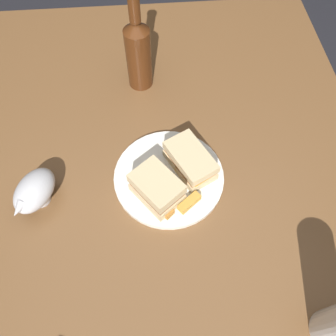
{
  "coord_description": "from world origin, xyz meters",
  "views": [
    {
      "loc": [
        -0.39,
        0.03,
        1.38
      ],
      "look_at": [
        -0.01,
        0.0,
        0.74
      ],
      "focal_mm": 36.3,
      "sensor_mm": 36.0,
      "label": 1
    }
  ],
  "objects_px": {
    "gravy_boat": "(34,191)",
    "sandwich_half_right": "(190,162)",
    "plate": "(168,177)",
    "cider_bottle": "(138,52)",
    "sandwich_half_left": "(157,188)"
  },
  "relations": [
    {
      "from": "gravy_boat",
      "to": "sandwich_half_right",
      "type": "bearing_deg",
      "value": -82.33
    },
    {
      "from": "plate",
      "to": "cider_bottle",
      "type": "bearing_deg",
      "value": 9.09
    },
    {
      "from": "plate",
      "to": "sandwich_half_right",
      "type": "distance_m",
      "value": 0.06
    },
    {
      "from": "sandwich_half_left",
      "to": "cider_bottle",
      "type": "relative_size",
      "value": 0.47
    },
    {
      "from": "plate",
      "to": "sandwich_half_right",
      "type": "relative_size",
      "value": 1.78
    },
    {
      "from": "sandwich_half_right",
      "to": "cider_bottle",
      "type": "bearing_deg",
      "value": 19.06
    },
    {
      "from": "sandwich_half_left",
      "to": "gravy_boat",
      "type": "xyz_separation_m",
      "value": [
        0.02,
        0.26,
        -0.0
      ]
    },
    {
      "from": "plate",
      "to": "cider_bottle",
      "type": "relative_size",
      "value": 0.93
    },
    {
      "from": "sandwich_half_left",
      "to": "gravy_boat",
      "type": "relative_size",
      "value": 0.97
    },
    {
      "from": "plate",
      "to": "gravy_boat",
      "type": "xyz_separation_m",
      "value": [
        -0.03,
        0.28,
        0.04
      ]
    },
    {
      "from": "plate",
      "to": "sandwich_half_left",
      "type": "bearing_deg",
      "value": 149.99
    },
    {
      "from": "sandwich_half_right",
      "to": "gravy_boat",
      "type": "height_order",
      "value": "gravy_boat"
    },
    {
      "from": "sandwich_half_left",
      "to": "gravy_boat",
      "type": "bearing_deg",
      "value": 86.52
    },
    {
      "from": "plate",
      "to": "gravy_boat",
      "type": "distance_m",
      "value": 0.29
    },
    {
      "from": "plate",
      "to": "cider_bottle",
      "type": "height_order",
      "value": "cider_bottle"
    }
  ]
}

